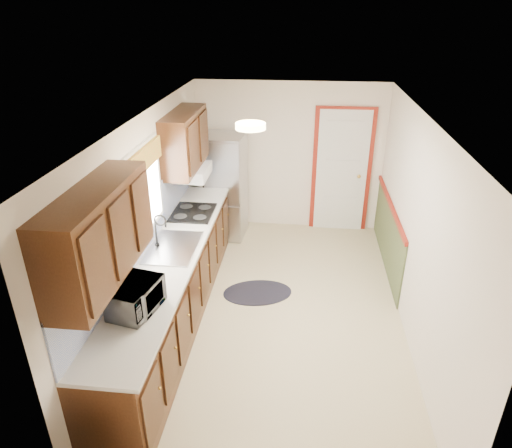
# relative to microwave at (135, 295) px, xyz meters

# --- Properties ---
(room_shell) EXTENTS (3.20, 5.20, 2.52)m
(room_shell) POSITION_rel_microwave_xyz_m (1.20, 1.38, 0.09)
(room_shell) COLOR #CBBD8F
(room_shell) RESTS_ON ground
(kitchen_run) EXTENTS (0.63, 4.00, 2.20)m
(kitchen_run) POSITION_rel_microwave_xyz_m (-0.04, 1.09, -0.30)
(kitchen_run) COLOR #341A0C
(kitchen_run) RESTS_ON ground
(back_wall_trim) EXTENTS (1.12, 2.30, 2.08)m
(back_wall_trim) POSITION_rel_microwave_xyz_m (2.19, 3.59, -0.22)
(back_wall_trim) COLOR maroon
(back_wall_trim) RESTS_ON ground
(ceiling_fixture) EXTENTS (0.30, 0.30, 0.06)m
(ceiling_fixture) POSITION_rel_microwave_xyz_m (0.90, 1.18, 1.25)
(ceiling_fixture) COLOR #FFD88C
(ceiling_fixture) RESTS_ON room_shell
(microwave) EXTENTS (0.38, 0.55, 0.34)m
(microwave) POSITION_rel_microwave_xyz_m (0.00, 0.00, 0.00)
(microwave) COLOR white
(microwave) RESTS_ON kitchen_run
(refrigerator) EXTENTS (0.73, 0.72, 1.66)m
(refrigerator) POSITION_rel_microwave_xyz_m (0.18, 3.43, -0.28)
(refrigerator) COLOR #B7B7BC
(refrigerator) RESTS_ON ground
(rug) EXTENTS (1.01, 0.77, 0.01)m
(rug) POSITION_rel_microwave_xyz_m (0.91, 1.75, -1.10)
(rug) COLOR black
(rug) RESTS_ON ground
(cooktop) EXTENTS (0.54, 0.64, 0.02)m
(cooktop) POSITION_rel_microwave_xyz_m (0.01, 2.13, -0.16)
(cooktop) COLOR black
(cooktop) RESTS_ON kitchen_run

